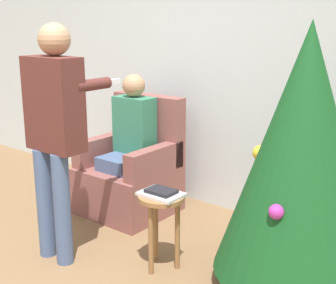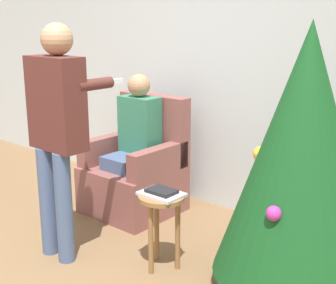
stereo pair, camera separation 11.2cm
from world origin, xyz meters
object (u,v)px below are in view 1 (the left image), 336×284
object	(u,v)px
person_seated	(129,139)
side_stool	(161,212)
christmas_tree	(303,153)
person_standing	(55,122)
armchair	(132,173)

from	to	relation	value
person_seated	side_stool	distance (m)	1.09
christmas_tree	person_standing	distance (m)	1.66
armchair	person_standing	xyz separation A→B (m)	(0.18, -0.97, 0.66)
person_seated	person_standing	world-z (taller)	person_standing
christmas_tree	person_seated	world-z (taller)	christmas_tree
christmas_tree	person_standing	bearing A→B (deg)	-156.92
person_seated	person_standing	bearing A→B (deg)	-79.11
christmas_tree	person_standing	size ratio (longest dim) A/B	1.01
person_standing	christmas_tree	bearing A→B (deg)	23.08
christmas_tree	person_seated	bearing A→B (deg)	170.56
person_standing	person_seated	bearing A→B (deg)	100.89
person_standing	side_stool	size ratio (longest dim) A/B	3.11
person_standing	side_stool	bearing A→B (deg)	25.01
side_stool	person_standing	bearing A→B (deg)	-154.99
christmas_tree	armchair	size ratio (longest dim) A/B	1.64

